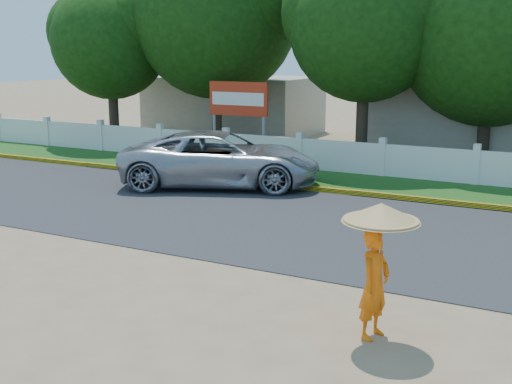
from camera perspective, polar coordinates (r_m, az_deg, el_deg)
ground at (r=11.92m, az=-4.45°, el=-8.00°), size 120.00×120.00×0.00m
road at (r=15.73m, az=4.17°, el=-2.81°), size 60.00×7.00×0.02m
grass_verge at (r=20.54m, az=9.94°, el=0.72°), size 60.00×3.50×0.03m
curb at (r=18.94m, az=8.40°, el=-0.03°), size 40.00×0.18×0.16m
fence at (r=21.80m, az=11.14°, el=2.79°), size 40.00×0.10×1.10m
building_near at (r=27.74m, az=21.24°, el=6.44°), size 10.00×6.00×3.20m
building_far at (r=32.73m, az=-1.97°, el=7.75°), size 8.00×5.00×2.80m
vehicle at (r=19.89m, az=-3.16°, el=2.95°), size 6.73×4.96×1.70m
monk_with_parasol at (r=9.46m, az=10.76°, el=-5.17°), size 1.13×1.13×2.05m
billboard at (r=24.92m, az=-1.58°, el=7.92°), size 2.50×0.13×2.95m
tree_row at (r=24.29m, az=16.19°, el=14.30°), size 33.82×8.20×9.09m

